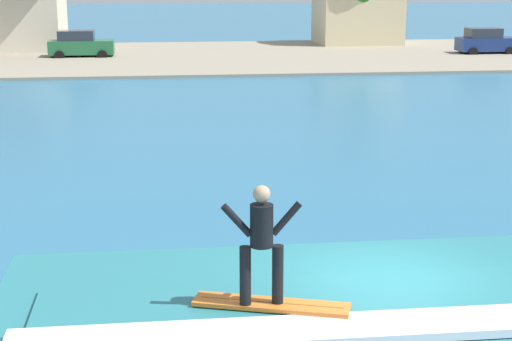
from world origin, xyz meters
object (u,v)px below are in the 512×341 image
at_px(wave_crest, 302,325).
at_px(car_near_shore, 80,44).
at_px(surfboard, 271,304).
at_px(car_far_shore, 486,42).
at_px(surfer, 262,238).

relative_size(wave_crest, car_near_shore, 2.17).
bearing_deg(wave_crest, surfboard, -129.21).
distance_m(car_near_shore, car_far_shore, 27.30).
bearing_deg(car_near_shore, wave_crest, -80.81).
bearing_deg(surfer, wave_crest, 45.13).
height_order(surfer, car_far_shore, surfer).
distance_m(wave_crest, car_far_shore, 47.07).
bearing_deg(surfboard, car_far_shore, 64.30).
relative_size(car_near_shore, car_far_shore, 1.05).
bearing_deg(wave_crest, car_near_shore, 99.19).
height_order(surfer, car_near_shore, surfer).
bearing_deg(wave_crest, car_far_shore, 64.55).
height_order(wave_crest, car_near_shore, car_near_shore).
bearing_deg(surfer, car_near_shore, 98.16).
distance_m(wave_crest, surfer, 1.92).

